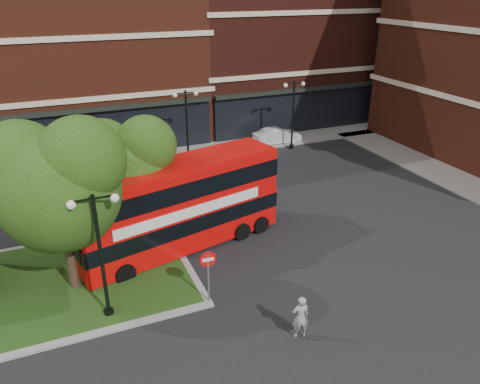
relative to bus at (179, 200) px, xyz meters
name	(u,v)px	position (x,y,z in m)	size (l,w,h in m)	color
ground	(246,285)	(1.58, -4.00, -2.43)	(120.00, 120.00, 0.00)	black
pavement_far	(153,157)	(1.58, 12.50, -2.37)	(44.00, 3.00, 0.12)	slate
terrace_far_left	(12,48)	(-6.42, 20.00, 4.57)	(26.00, 12.00, 14.00)	maroon
terrace_far_right	(284,24)	(15.58, 20.00, 5.57)	(18.00, 12.00, 16.00)	#471911
traffic_island	(36,289)	(-6.42, -1.00, -2.36)	(12.60, 7.60, 0.15)	gray
tree_island_west	(54,180)	(-5.02, -1.42, 2.37)	(5.40, 4.71, 7.21)	#2D2116
tree_island_east	(126,161)	(-2.00, 1.06, 1.82)	(4.46, 3.90, 6.29)	#2D2116
lamp_island	(100,251)	(-3.92, -3.80, 0.40)	(1.72, 0.36, 5.00)	black
lamp_far_left	(187,123)	(3.58, 10.50, 0.40)	(1.72, 0.36, 5.00)	black
lamp_far_right	(293,111)	(11.58, 10.50, 0.40)	(1.72, 0.36, 5.00)	black
bus	(179,200)	(0.00, 0.00, 0.00)	(9.93, 4.41, 3.70)	red
woman	(300,317)	(2.08, -7.50, -1.59)	(0.61, 0.40, 1.68)	gray
car_silver	(73,168)	(-3.92, 10.50, -1.65)	(1.82, 4.53, 1.54)	#B3B6BA
car_white	(277,136)	(11.14, 12.00, -1.81)	(1.29, 3.71, 1.22)	white
no_entry_sign	(208,267)	(-0.22, -4.50, -0.78)	(0.64, 0.09, 2.31)	slate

